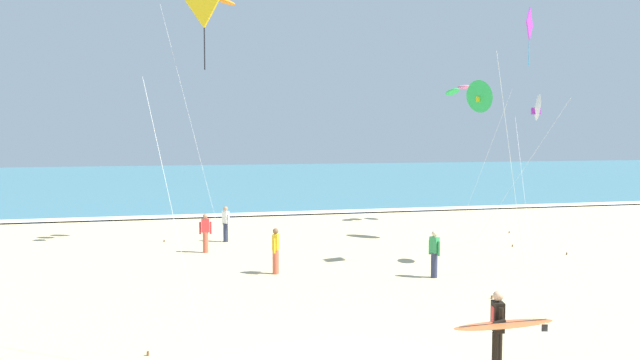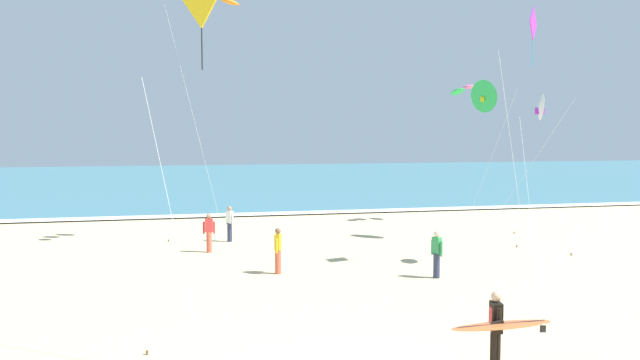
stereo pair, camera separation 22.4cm
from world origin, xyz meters
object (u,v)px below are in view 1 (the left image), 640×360
Objects in this scene: kite_delta_ivory_outer at (536,108)px; bystander_green_top at (434,254)px; bystander_red_top at (205,233)px; bystander_yellow_top at (276,251)px; kite_arc_rose_high at (464,91)px; kite_delta_emerald_low at (480,97)px; bystander_white_top at (226,224)px; kite_diamond_violet_near at (528,34)px; surfer_lead at (500,326)px; kite_diamond_golden_distant at (202,2)px.

bystander_green_top is (-4.23, -0.86, -4.92)m from kite_delta_ivory_outer.
bystander_yellow_top is at bearing -65.74° from bystander_red_top.
kite_arc_rose_high is 5.92m from kite_delta_emerald_low.
bystander_green_top is (6.09, -8.88, 0.00)m from bystander_white_top.
kite_diamond_violet_near reaches higher than kite_delta_ivory_outer.
kite_delta_emerald_low is 4.54× the size of bystander_green_top.
kite_arc_rose_high is 1.19× the size of kite_delta_ivory_outer.
bystander_white_top is 1.00× the size of bystander_yellow_top.
bystander_white_top is (-10.32, 8.03, -4.92)m from kite_delta_ivory_outer.
surfer_lead is 8.52m from kite_diamond_golden_distant.
kite_delta_ivory_outer is at bearing 11.44° from bystander_green_top.
kite_diamond_violet_near reaches higher than kite_arc_rose_high.
kite_diamond_golden_distant is 15.32m from bystander_red_top.
kite_delta_emerald_low is (7.40, 15.09, 5.42)m from surfer_lead.
bystander_white_top and bystander_yellow_top have the same top height.
kite_arc_rose_high is at bearing 21.77° from bystander_red_top.
bystander_white_top is (1.95, 16.28, -6.49)m from kite_diamond_golden_distant.
bystander_yellow_top is (2.97, 9.23, -6.49)m from kite_diamond_golden_distant.
bystander_white_top and bystander_green_top have the same top height.
bystander_green_top is at bearing -19.86° from bystander_yellow_top.
kite_diamond_golden_distant is 12.71m from bystander_green_top.
kite_delta_emerald_low reaches higher than bystander_green_top.
kite_diamond_violet_near is 12.10m from kite_arc_rose_high.
kite_diamond_violet_near is 5.81× the size of bystander_yellow_top.
kite_diamond_violet_near is 8.34m from bystander_green_top.
bystander_green_top is at bearing 42.64° from kite_diamond_golden_distant.
surfer_lead is 0.22× the size of kite_diamond_violet_near.
kite_delta_emerald_low is (-1.97, -5.55, -0.64)m from kite_arc_rose_high.
kite_delta_ivory_outer is at bearing 54.91° from surfer_lead.
bystander_white_top is 1.00× the size of bystander_green_top.
kite_delta_emerald_low is 4.54× the size of bystander_white_top.
kite_diamond_golden_distant is 5.15× the size of bystander_green_top.
kite_arc_rose_high is at bearing 73.91° from kite_diamond_violet_near.
kite_diamond_golden_distant is 17.64m from bystander_white_top.
kite_diamond_golden_distant is (-13.06, -13.94, 0.84)m from kite_delta_emerald_low.
kite_arc_rose_high is (9.37, 20.63, 6.07)m from surfer_lead.
kite_diamond_violet_near reaches higher than kite_diamond_golden_distant.
kite_delta_ivory_outer is (-2.76, -11.23, -1.37)m from kite_arc_rose_high.
bystander_green_top is at bearing -120.03° from kite_arc_rose_high.
kite_diamond_golden_distant is 11.67m from bystander_yellow_top.
kite_arc_rose_high is 4.66× the size of bystander_yellow_top.
kite_arc_rose_high is 17.03m from bystander_yellow_top.
kite_arc_rose_high is 14.87m from bystander_white_top.
kite_arc_rose_high is at bearing 65.59° from surfer_lead.
surfer_lead is 1.26× the size of bystander_yellow_top.
bystander_green_top is at bearing -168.56° from kite_delta_ivory_outer.
kite_delta_emerald_low is at bearing -11.90° from bystander_white_top.
kite_arc_rose_high is 15.31m from bystander_green_top.
kite_diamond_violet_near is 11.57m from bystander_yellow_top.
kite_diamond_golden_distant is 1.31× the size of kite_delta_ivory_outer.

